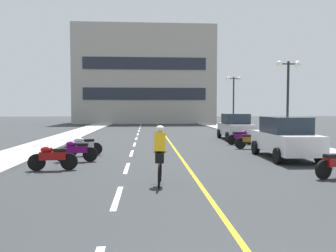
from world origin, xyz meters
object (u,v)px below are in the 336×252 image
(parked_car_mid, at_px, (235,127))
(motorcycle_5, at_px, (83,146))
(motorcycle_3, at_px, (53,157))
(motorcycle_6, at_px, (251,140))
(motorcycle_7, at_px, (241,137))
(street_lamp_mid, at_px, (288,83))
(street_lamp_far, at_px, (234,91))
(motorcycle_4, at_px, (76,150))
(parked_car_near, at_px, (285,138))
(cyclist_rider, at_px, (160,154))

(parked_car_mid, bearing_deg, motorcycle_5, -140.77)
(motorcycle_3, height_order, motorcycle_6, same)
(motorcycle_7, bearing_deg, parked_car_mid, 80.34)
(street_lamp_mid, height_order, street_lamp_far, street_lamp_far)
(street_lamp_far, bearing_deg, motorcycle_6, -101.17)
(motorcycle_3, relative_size, motorcycle_4, 1.00)
(street_lamp_far, height_order, parked_car_near, street_lamp_far)
(motorcycle_3, height_order, motorcycle_5, same)
(parked_car_near, bearing_deg, motorcycle_3, -166.69)
(cyclist_rider, bearing_deg, motorcycle_6, 56.72)
(cyclist_rider, bearing_deg, motorcycle_5, 119.16)
(parked_car_near, xyz_separation_m, motorcycle_4, (-8.92, -0.37, -0.44))
(motorcycle_6, bearing_deg, parked_car_near, -83.15)
(parked_car_near, relative_size, cyclist_rider, 2.39)
(motorcycle_5, relative_size, motorcycle_7, 0.97)
(motorcycle_4, xyz_separation_m, motorcycle_6, (8.50, 3.82, 0.00))
(motorcycle_7, bearing_deg, street_lamp_mid, -9.22)
(street_lamp_mid, bearing_deg, cyclist_rider, -129.67)
(street_lamp_mid, distance_m, motorcycle_5, 12.33)
(motorcycle_4, distance_m, motorcycle_7, 10.41)
(parked_car_mid, relative_size, motorcycle_5, 2.56)
(street_lamp_mid, xyz_separation_m, motorcycle_6, (-2.75, -1.65, -3.24))
(parked_car_near, distance_m, motorcycle_6, 3.50)
(street_lamp_far, height_order, cyclist_rider, street_lamp_far)
(parked_car_mid, relative_size, motorcycle_4, 2.49)
(street_lamp_far, bearing_deg, parked_car_near, -97.58)
(motorcycle_5, bearing_deg, motorcycle_4, -89.06)
(street_lamp_far, height_order, motorcycle_7, street_lamp_far)
(parked_car_mid, bearing_deg, motorcycle_7, -99.66)
(street_lamp_far, xyz_separation_m, motorcycle_4, (-11.18, -17.36, -3.38))
(parked_car_near, relative_size, motorcycle_6, 2.48)
(motorcycle_3, relative_size, motorcycle_5, 1.03)
(street_lamp_far, bearing_deg, motorcycle_7, -102.82)
(motorcycle_7, bearing_deg, cyclist_rider, -117.80)
(motorcycle_3, bearing_deg, parked_car_mid, 49.04)
(motorcycle_6, xyz_separation_m, cyclist_rider, (-5.25, -8.00, 0.41))
(street_lamp_mid, xyz_separation_m, street_lamp_far, (-0.08, 11.90, 0.14))
(parked_car_mid, distance_m, motorcycle_4, 12.95)
(street_lamp_mid, relative_size, street_lamp_far, 0.96)
(parked_car_near, bearing_deg, motorcycle_4, -177.61)
(parked_car_near, height_order, motorcycle_3, parked_car_near)
(motorcycle_4, height_order, motorcycle_5, same)
(cyclist_rider, bearing_deg, motorcycle_4, 127.88)
(motorcycle_4, relative_size, motorcycle_6, 1.00)
(motorcycle_6, bearing_deg, street_lamp_mid, 30.94)
(parked_car_near, relative_size, motorcycle_3, 2.48)
(motorcycle_3, bearing_deg, motorcycle_5, 83.44)
(motorcycle_5, distance_m, motorcycle_7, 9.57)
(motorcycle_6, bearing_deg, cyclist_rider, -123.28)
(motorcycle_3, bearing_deg, street_lamp_far, 58.83)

